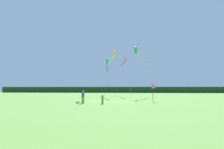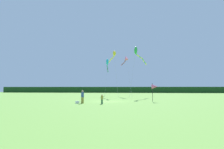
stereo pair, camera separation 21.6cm
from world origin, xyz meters
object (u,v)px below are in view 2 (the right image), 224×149
Objects in this scene: person_child at (102,99)px; kite_cyan at (107,63)px; cooler_box at (77,102)px; banner_flag_pole at (155,87)px; person_adult at (82,96)px; kite_green at (137,53)px; kite_yellow at (114,55)px; kite_rainbow at (126,59)px.

person_child is 21.97m from kite_cyan.
cooler_box is 11.80m from banner_flag_pole.
person_child is 2.55× the size of cooler_box.
person_adult is 18.07m from kite_green.
kite_green reaches higher than kite_yellow.
person_child is at bearing -91.22° from kite_yellow.
person_child is 0.11× the size of kite_green.
banner_flag_pole reaches higher than cooler_box.
cooler_box is 0.18× the size of banner_flag_pole.
kite_cyan is (-1.77, 20.42, 7.89)m from person_child.
person_child is 0.13× the size of kite_cyan.
kite_cyan is 0.89× the size of kite_green.
person_adult is 1.39× the size of person_child.
person_adult is 1.09m from cooler_box.
kite_yellow reaches higher than kite_cyan.
kite_yellow reaches higher than cooler_box.
cooler_box is 21.57m from kite_cyan.
cooler_box is (-3.52, 0.65, -0.56)m from person_child.
banner_flag_pole is at bearing -79.04° from kite_green.
kite_yellow is at bearing 122.90° from banner_flag_pole.
kite_green is at bearing 55.37° from cooler_box.
kite_rainbow is at bearing 80.64° from person_child.
banner_flag_pole is at bearing 28.29° from person_child.
kite_green reaches higher than person_child.
kite_green reaches higher than banner_flag_pole.
kite_cyan is at bearing 84.95° from cooler_box.
cooler_box is 0.05× the size of kite_cyan.
kite_green is (2.59, -4.63, 0.49)m from kite_rainbow.
cooler_box is at bearing -176.33° from person_adult.
kite_green reaches higher than kite_cyan.
kite_rainbow reaches higher than person_child.
kite_rainbow is 4.30m from kite_yellow.
person_adult is at bearing -93.07° from kite_cyan.
kite_yellow is at bearing 166.01° from kite_green.
kite_yellow is (-2.73, -3.30, 0.41)m from kite_rainbow.
kite_green is 1.04× the size of kite_yellow.
banner_flag_pole reaches higher than person_adult.
kite_cyan is at bearing 94.96° from person_child.
kite_yellow is at bearing -129.66° from kite_rainbow.
kite_cyan is 5.70m from kite_yellow.
kite_green is (8.49, 13.24, 8.89)m from person_adult.
kite_rainbow reaches higher than person_adult.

